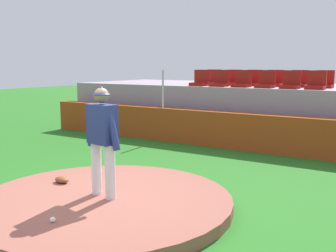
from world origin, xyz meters
TOP-DOWN VIEW (x-y plane):
  - ground_plane at (0.00, 0.00)m, footprint 60.00×60.00m
  - pitchers_mound at (0.00, 0.00)m, footprint 4.08×4.08m
  - pitcher at (-0.03, 0.03)m, footprint 0.76×0.34m
  - baseball at (0.12, -1.16)m, footprint 0.07×0.07m
  - fielding_glove at (-1.16, 0.18)m, footprint 0.33×0.25m
  - brick_barrier at (0.00, 5.42)m, footprint 13.35×0.40m
  - fence_post_left at (-2.43, 5.42)m, footprint 0.06×0.06m
  - bleacher_platform at (0.00, 8.13)m, footprint 13.21×4.24m
  - stadium_chair_0 at (-1.76, 6.52)m, footprint 0.48×0.44m
  - stadium_chair_1 at (-1.07, 6.55)m, footprint 0.48×0.44m
  - stadium_chair_2 at (-0.37, 6.55)m, footprint 0.48×0.44m
  - stadium_chair_3 at (0.35, 6.54)m, footprint 0.48×0.44m
  - stadium_chair_4 at (1.07, 6.51)m, footprint 0.48×0.44m
  - stadium_chair_5 at (1.74, 6.54)m, footprint 0.48×0.44m
  - stadium_chair_6 at (-1.76, 7.45)m, footprint 0.48×0.44m
  - stadium_chair_7 at (-1.03, 7.42)m, footprint 0.48×0.44m
  - stadium_chair_8 at (-0.35, 7.45)m, footprint 0.48×0.44m
  - stadium_chair_9 at (0.32, 7.46)m, footprint 0.48×0.44m
  - stadium_chair_10 at (1.06, 7.40)m, footprint 0.48×0.44m
  - stadium_chair_11 at (1.77, 7.42)m, footprint 0.48×0.44m

SIDE VIEW (x-z plane):
  - ground_plane at x=0.00m, z-range 0.00..0.00m
  - pitchers_mound at x=0.00m, z-range 0.00..0.18m
  - baseball at x=0.12m, z-range 0.18..0.26m
  - fielding_glove at x=-1.16m, z-range 0.18..0.29m
  - brick_barrier at x=0.00m, z-range 0.00..0.99m
  - bleacher_platform at x=0.00m, z-range 0.00..1.63m
  - pitcher at x=-0.03m, z-range 0.32..2.09m
  - fence_post_left at x=-2.43m, z-range 0.99..2.13m
  - stadium_chair_0 at x=-1.76m, z-range 1.53..2.03m
  - stadium_chair_1 at x=-1.07m, z-range 1.53..2.03m
  - stadium_chair_2 at x=-0.37m, z-range 1.53..2.03m
  - stadium_chair_3 at x=0.35m, z-range 1.53..2.03m
  - stadium_chair_4 at x=1.07m, z-range 1.53..2.03m
  - stadium_chair_5 at x=1.74m, z-range 1.53..2.03m
  - stadium_chair_6 at x=-1.76m, z-range 1.53..2.03m
  - stadium_chair_7 at x=-1.03m, z-range 1.53..2.03m
  - stadium_chair_8 at x=-0.35m, z-range 1.53..2.03m
  - stadium_chair_9 at x=0.32m, z-range 1.53..2.03m
  - stadium_chair_10 at x=1.06m, z-range 1.53..2.03m
  - stadium_chair_11 at x=1.77m, z-range 1.53..2.03m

